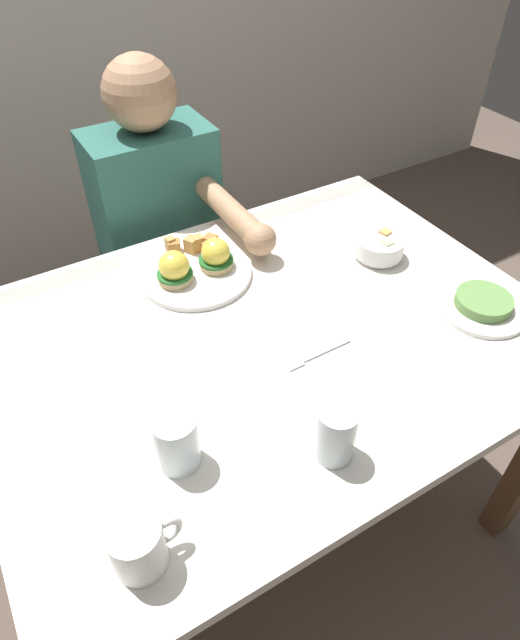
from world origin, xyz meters
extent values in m
plane|color=brown|center=(0.00, 0.00, 0.00)|extent=(6.00, 6.00, 0.00)
cube|color=white|center=(0.00, 0.00, 0.73)|extent=(1.20, 0.90, 0.03)
cube|color=#4C6BB7|center=(0.00, -0.40, 0.74)|extent=(1.20, 0.06, 0.00)
cube|color=#4C6BB7|center=(0.00, 0.40, 0.74)|extent=(1.20, 0.06, 0.00)
cube|color=brown|center=(-0.55, 0.40, 0.36)|extent=(0.06, 0.06, 0.71)
cube|color=brown|center=(0.55, 0.40, 0.36)|extent=(0.06, 0.06, 0.71)
cylinder|color=white|center=(-0.05, 0.25, 0.75)|extent=(0.27, 0.27, 0.01)
cylinder|color=tan|center=(-0.11, 0.24, 0.76)|extent=(0.08, 0.08, 0.02)
cylinder|color=#286B2D|center=(-0.11, 0.24, 0.78)|extent=(0.08, 0.08, 0.01)
sphere|color=yellow|center=(-0.11, 0.24, 0.80)|extent=(0.07, 0.07, 0.07)
cylinder|color=tan|center=(0.00, 0.24, 0.76)|extent=(0.08, 0.08, 0.02)
cylinder|color=#236028|center=(0.00, 0.24, 0.78)|extent=(0.08, 0.08, 0.01)
sphere|color=yellow|center=(0.00, 0.24, 0.80)|extent=(0.07, 0.07, 0.07)
cube|color=#AD7038|center=(0.02, 0.32, 0.77)|extent=(0.04, 0.04, 0.04)
cube|color=#B77A42|center=(0.01, 0.30, 0.77)|extent=(0.03, 0.03, 0.03)
cube|color=#AD7038|center=(-0.06, 0.35, 0.77)|extent=(0.04, 0.04, 0.03)
cube|color=tan|center=(-0.01, 0.33, 0.77)|extent=(0.03, 0.03, 0.04)
cube|color=tan|center=(-0.07, 0.36, 0.77)|extent=(0.02, 0.02, 0.04)
cube|color=tan|center=(-0.02, 0.33, 0.77)|extent=(0.04, 0.04, 0.04)
cube|color=#B77A42|center=(0.02, 0.30, 0.77)|extent=(0.04, 0.04, 0.03)
cylinder|color=white|center=(0.38, 0.09, 0.74)|extent=(0.10, 0.10, 0.01)
cylinder|color=white|center=(0.38, 0.09, 0.77)|extent=(0.12, 0.12, 0.04)
cube|color=#B7E093|center=(0.38, 0.10, 0.78)|extent=(0.03, 0.03, 0.03)
cube|color=#F4DB66|center=(0.35, 0.09, 0.77)|extent=(0.03, 0.03, 0.03)
cube|color=#B7E093|center=(0.38, 0.07, 0.79)|extent=(0.03, 0.03, 0.02)
cube|color=#F4A85B|center=(0.41, 0.08, 0.78)|extent=(0.04, 0.04, 0.03)
cube|color=#F4DB66|center=(0.38, 0.10, 0.78)|extent=(0.04, 0.04, 0.03)
cube|color=#F4A85B|center=(0.40, 0.10, 0.79)|extent=(0.03, 0.03, 0.03)
cube|color=#B7E093|center=(0.38, 0.07, 0.78)|extent=(0.03, 0.03, 0.03)
cylinder|color=white|center=(-0.42, -0.33, 0.79)|extent=(0.08, 0.08, 0.09)
cylinder|color=black|center=(-0.42, -0.33, 0.83)|extent=(0.07, 0.07, 0.01)
torus|color=white|center=(-0.37, -0.33, 0.79)|extent=(0.06, 0.01, 0.06)
cube|color=silver|center=(0.07, -0.11, 0.74)|extent=(0.12, 0.01, 0.00)
cube|color=silver|center=(-0.01, -0.11, 0.74)|extent=(0.04, 0.02, 0.00)
cylinder|color=silver|center=(-0.30, -0.20, 0.80)|extent=(0.08, 0.08, 0.11)
cylinder|color=silver|center=(-0.30, -0.20, 0.76)|extent=(0.07, 0.07, 0.05)
cylinder|color=silver|center=(-0.06, -0.32, 0.80)|extent=(0.07, 0.07, 0.11)
cylinder|color=silver|center=(-0.06, -0.32, 0.78)|extent=(0.06, 0.06, 0.08)
cylinder|color=white|center=(0.45, -0.18, 0.75)|extent=(0.20, 0.20, 0.01)
cylinder|color=#66934C|center=(0.45, -0.18, 0.76)|extent=(0.12, 0.12, 0.02)
cylinder|color=#33333D|center=(-0.09, 0.53, 0.23)|extent=(0.11, 0.11, 0.45)
cylinder|color=#33333D|center=(0.09, 0.53, 0.23)|extent=(0.11, 0.11, 0.45)
cube|color=#2D665B|center=(0.00, 0.63, 0.70)|extent=(0.34, 0.20, 0.50)
sphere|color=tan|center=(0.00, 0.63, 1.04)|extent=(0.19, 0.19, 0.19)
cylinder|color=tan|center=(0.12, 0.38, 0.80)|extent=(0.06, 0.30, 0.06)
sphere|color=tan|center=(0.12, 0.23, 0.80)|extent=(0.08, 0.08, 0.08)
camera|label=1|loc=(-0.45, -0.72, 1.55)|focal=30.51mm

